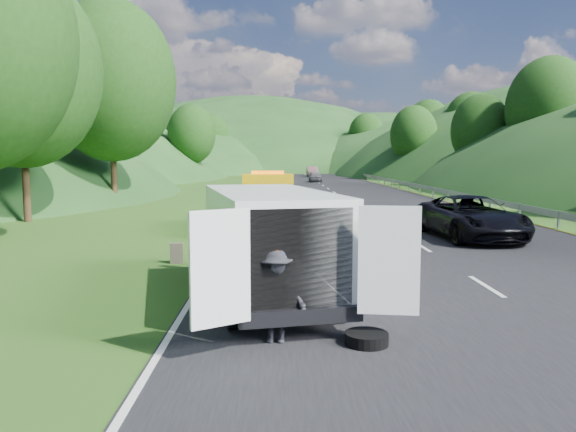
{
  "coord_description": "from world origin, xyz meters",
  "views": [
    {
      "loc": [
        -2.02,
        -15.13,
        3.11
      ],
      "look_at": [
        -1.69,
        2.1,
        1.3
      ],
      "focal_mm": 35.0,
      "sensor_mm": 36.0,
      "label": 1
    }
  ],
  "objects_px": {
    "woman": "(200,271)",
    "passing_suv": "(470,239)",
    "spare_tire": "(366,346)",
    "tow_truck": "(268,203)",
    "suitcase": "(177,253)",
    "worker": "(276,343)",
    "child": "(291,283)",
    "white_van": "(267,239)"
  },
  "relations": [
    {
      "from": "white_van",
      "to": "child",
      "type": "relative_size",
      "value": 6.58
    },
    {
      "from": "woman",
      "to": "worker",
      "type": "distance_m",
      "value": 6.39
    },
    {
      "from": "white_van",
      "to": "child",
      "type": "distance_m",
      "value": 2.25
    },
    {
      "from": "tow_truck",
      "to": "child",
      "type": "relative_size",
      "value": 5.42
    },
    {
      "from": "tow_truck",
      "to": "suitcase",
      "type": "distance_m",
      "value": 7.27
    },
    {
      "from": "white_van",
      "to": "child",
      "type": "bearing_deg",
      "value": 59.91
    },
    {
      "from": "child",
      "to": "suitcase",
      "type": "bearing_deg",
      "value": -178.84
    },
    {
      "from": "white_van",
      "to": "spare_tire",
      "type": "relative_size",
      "value": 9.94
    },
    {
      "from": "tow_truck",
      "to": "passing_suv",
      "type": "height_order",
      "value": "tow_truck"
    },
    {
      "from": "spare_tire",
      "to": "passing_suv",
      "type": "bearing_deg",
      "value": 64.03
    },
    {
      "from": "woman",
      "to": "spare_tire",
      "type": "bearing_deg",
      "value": -166.36
    },
    {
      "from": "suitcase",
      "to": "white_van",
      "type": "bearing_deg",
      "value": -57.82
    },
    {
      "from": "woman",
      "to": "spare_tire",
      "type": "relative_size",
      "value": 2.12
    },
    {
      "from": "tow_truck",
      "to": "spare_tire",
      "type": "height_order",
      "value": "tow_truck"
    },
    {
      "from": "woman",
      "to": "passing_suv",
      "type": "distance_m",
      "value": 11.22
    },
    {
      "from": "suitcase",
      "to": "passing_suv",
      "type": "xyz_separation_m",
      "value": [
        10.35,
        4.79,
        -0.3
      ]
    },
    {
      "from": "worker",
      "to": "tow_truck",
      "type": "bearing_deg",
      "value": 98.79
    },
    {
      "from": "white_van",
      "to": "passing_suv",
      "type": "relative_size",
      "value": 1.24
    },
    {
      "from": "child",
      "to": "suitcase",
      "type": "xyz_separation_m",
      "value": [
        -3.29,
        2.66,
        0.3
      ]
    },
    {
      "from": "tow_truck",
      "to": "white_van",
      "type": "height_order",
      "value": "tow_truck"
    },
    {
      "from": "spare_tire",
      "to": "passing_suv",
      "type": "distance_m",
      "value": 13.51
    },
    {
      "from": "worker",
      "to": "suitcase",
      "type": "relative_size",
      "value": 2.65
    },
    {
      "from": "white_van",
      "to": "passing_suv",
      "type": "distance_m",
      "value": 11.98
    },
    {
      "from": "white_van",
      "to": "passing_suv",
      "type": "bearing_deg",
      "value": 38.15
    },
    {
      "from": "tow_truck",
      "to": "suitcase",
      "type": "xyz_separation_m",
      "value": [
        -2.59,
        -6.73,
        -0.93
      ]
    },
    {
      "from": "child",
      "to": "suitcase",
      "type": "relative_size",
      "value": 1.82
    },
    {
      "from": "woman",
      "to": "worker",
      "type": "xyz_separation_m",
      "value": [
        2.1,
        -6.03,
        0.0
      ]
    },
    {
      "from": "worker",
      "to": "suitcase",
      "type": "distance_m",
      "value": 7.77
    },
    {
      "from": "woman",
      "to": "suitcase",
      "type": "height_order",
      "value": "woman"
    },
    {
      "from": "worker",
      "to": "passing_suv",
      "type": "relative_size",
      "value": 0.27
    },
    {
      "from": "worker",
      "to": "spare_tire",
      "type": "height_order",
      "value": "worker"
    },
    {
      "from": "passing_suv",
      "to": "worker",
      "type": "bearing_deg",
      "value": -127.04
    },
    {
      "from": "spare_tire",
      "to": "worker",
      "type": "bearing_deg",
      "value": 173.86
    },
    {
      "from": "worker",
      "to": "woman",
      "type": "bearing_deg",
      "value": 116.54
    },
    {
      "from": "white_van",
      "to": "suitcase",
      "type": "height_order",
      "value": "white_van"
    },
    {
      "from": "spare_tire",
      "to": "passing_suv",
      "type": "xyz_separation_m",
      "value": [
        5.91,
        12.14,
        0.0
      ]
    },
    {
      "from": "spare_tire",
      "to": "child",
      "type": "bearing_deg",
      "value": 103.71
    },
    {
      "from": "woman",
      "to": "child",
      "type": "bearing_deg",
      "value": -137.88
    },
    {
      "from": "worker",
      "to": "suitcase",
      "type": "xyz_separation_m",
      "value": [
        -2.94,
        7.19,
        0.3
      ]
    },
    {
      "from": "suitcase",
      "to": "spare_tire",
      "type": "bearing_deg",
      "value": -58.88
    },
    {
      "from": "child",
      "to": "passing_suv",
      "type": "bearing_deg",
      "value": 86.55
    },
    {
      "from": "suitcase",
      "to": "passing_suv",
      "type": "height_order",
      "value": "passing_suv"
    }
  ]
}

